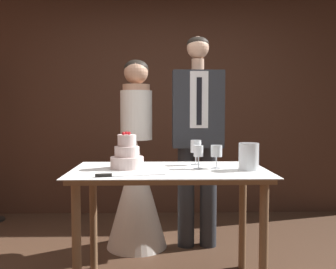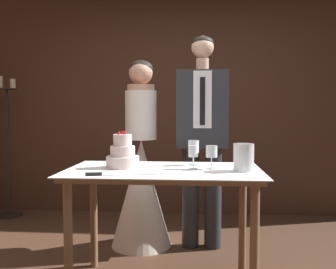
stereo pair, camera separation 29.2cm
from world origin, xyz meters
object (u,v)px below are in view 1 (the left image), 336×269
wine_glass_near (196,147)px  hurricane_candle (249,157)px  cake_table (169,185)px  wine_glass_middle (216,152)px  cake_knife (117,175)px  wine_glass_far (198,152)px  groom (197,131)px  tiered_cake (127,156)px  bride (137,179)px

wine_glass_near → hurricane_candle: (0.33, -0.25, -0.04)m
cake_table → wine_glass_middle: size_ratio=8.18×
cake_table → cake_knife: cake_knife is taller
wine_glass_middle → wine_glass_far: 0.12m
groom → cake_table: bearing=-109.2°
cake_knife → groom: size_ratio=0.23×
cake_table → wine_glass_middle: (0.33, 0.03, 0.22)m
tiered_cake → groom: (0.56, 0.73, 0.13)m
bride → hurricane_candle: bearing=-45.7°
cake_knife → hurricane_candle: 0.89m
groom → wine_glass_middle: bearing=-85.9°
cake_knife → hurricane_candle: (0.86, 0.23, 0.08)m
wine_glass_middle → wine_glass_far: size_ratio=1.01×
wine_glass_middle → hurricane_candle: 0.22m
cake_knife → wine_glass_far: bearing=18.5°
wine_glass_near → bride: bride is taller
tiered_cake → wine_glass_middle: 0.62m
cake_knife → wine_glass_middle: size_ratio=2.64×
wine_glass_far → bride: 0.95m
bride → groom: groom is taller
hurricane_candle → cake_knife: bearing=-164.8°
wine_glass_near → hurricane_candle: size_ratio=1.00×
tiered_cake → cake_knife: tiered_cake is taller
hurricane_candle → cake_table: bearing=175.3°
cake_table → tiered_cake: size_ratio=5.18×
wine_glass_middle → hurricane_candle: bearing=-18.7°
hurricane_candle → tiered_cake: bearing=173.8°
hurricane_candle → bride: bearing=134.3°
tiered_cake → bride: (0.02, 0.73, -0.29)m
cake_table → hurricane_candle: 0.57m
wine_glass_far → bride: bride is taller
bride → groom: bearing=-0.1°
cake_table → tiered_cake: (-0.29, 0.05, 0.19)m
wine_glass_far → cake_knife: bearing=-150.2°
wine_glass_middle → bride: bride is taller
cake_table → wine_glass_far: wine_glass_far is taller
wine_glass_near → groom: 0.58m
cake_knife → bride: bride is taller
tiered_cake → cake_knife: 0.34m
wine_glass_far → cake_table: bearing=-173.3°
bride → cake_knife: bearing=-92.9°
cake_table → groom: (0.27, 0.78, 0.32)m
tiered_cake → cake_knife: size_ratio=0.60×
wine_glass_near → hurricane_candle: 0.42m
groom → bride: bearing=179.9°
cake_table → groom: size_ratio=0.71×
hurricane_candle → bride: 1.19m
tiered_cake → wine_glass_middle: bearing=-1.9°
hurricane_candle → wine_glass_middle: bearing=161.3°
wine_glass_far → wine_glass_near: bearing=89.9°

